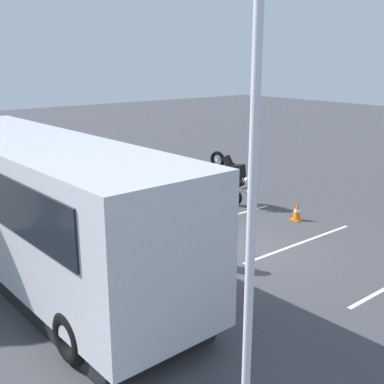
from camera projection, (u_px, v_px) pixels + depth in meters
name	position (u px, v px, depth m)	size (l,w,h in m)	color
ground_plane	(237.00, 249.00, 13.03)	(80.00, 80.00, 0.00)	#424247
tour_bus	(41.00, 210.00, 10.99)	(9.96, 2.90, 3.25)	silver
spectator_far_left	(186.00, 223.00, 11.85)	(0.57, 0.33, 1.78)	#473823
spectator_left	(152.00, 210.00, 12.79)	(0.58, 0.38, 1.82)	black
spectator_centre	(136.00, 203.00, 13.68)	(0.57, 0.31, 1.72)	black
spectator_right	(106.00, 196.00, 14.31)	(0.57, 0.32, 1.71)	black
parked_motorcycle_silver	(192.00, 266.00, 10.83)	(2.03, 0.69, 0.99)	black
parked_motorcycle_dark	(120.00, 231.00, 12.98)	(2.03, 0.71, 0.99)	black
stunt_motorcycle	(233.00, 175.00, 16.67)	(1.83, 0.68, 1.94)	black
flagpole	(247.00, 281.00, 4.15)	(0.78, 0.36, 6.34)	silver
traffic_cone	(297.00, 211.00, 15.30)	(0.34, 0.34, 0.63)	orange
bay_line_b	(300.00, 243.00, 13.46)	(0.15, 4.45, 0.01)	white
bay_line_c	(228.00, 217.00, 15.69)	(0.14, 3.69, 0.01)	white
bay_line_d	(173.00, 197.00, 17.91)	(0.14, 3.76, 0.01)	white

